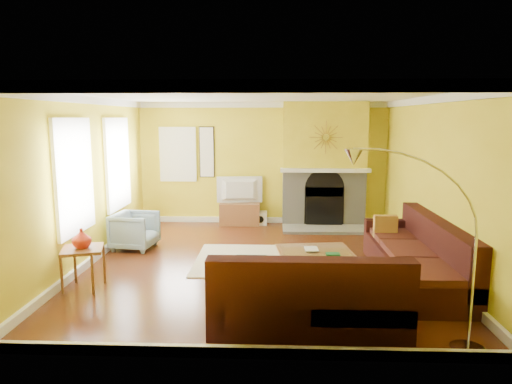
{
  "coord_description": "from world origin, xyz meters",
  "views": [
    {
      "loc": [
        0.24,
        -7.18,
        2.36
      ],
      "look_at": [
        -0.05,
        0.4,
        1.12
      ],
      "focal_mm": 32.0,
      "sensor_mm": 36.0,
      "label": 1
    }
  ],
  "objects_px": {
    "media_console": "(240,214)",
    "armchair": "(135,231)",
    "side_table": "(83,268)",
    "sectional_sofa": "(337,256)",
    "arc_lamp": "(417,255)",
    "coffee_table": "(316,266)"
  },
  "relations": [
    {
      "from": "media_console",
      "to": "side_table",
      "type": "height_order",
      "value": "side_table"
    },
    {
      "from": "coffee_table",
      "to": "arc_lamp",
      "type": "relative_size",
      "value": 0.52
    },
    {
      "from": "media_console",
      "to": "armchair",
      "type": "xyz_separation_m",
      "value": [
        -1.76,
        -1.97,
        0.09
      ]
    },
    {
      "from": "side_table",
      "to": "arc_lamp",
      "type": "xyz_separation_m",
      "value": [
        4.05,
        -1.6,
        0.74
      ]
    },
    {
      "from": "coffee_table",
      "to": "media_console",
      "type": "height_order",
      "value": "media_console"
    },
    {
      "from": "side_table",
      "to": "coffee_table",
      "type": "bearing_deg",
      "value": 7.8
    },
    {
      "from": "side_table",
      "to": "armchair",
      "type": "bearing_deg",
      "value": 86.43
    },
    {
      "from": "sectional_sofa",
      "to": "arc_lamp",
      "type": "height_order",
      "value": "arc_lamp"
    },
    {
      "from": "coffee_table",
      "to": "side_table",
      "type": "bearing_deg",
      "value": -172.2
    },
    {
      "from": "side_table",
      "to": "arc_lamp",
      "type": "height_order",
      "value": "arc_lamp"
    },
    {
      "from": "sectional_sofa",
      "to": "side_table",
      "type": "bearing_deg",
      "value": -176.46
    },
    {
      "from": "armchair",
      "to": "coffee_table",
      "type": "bearing_deg",
      "value": -107.99
    },
    {
      "from": "side_table",
      "to": "media_console",
      "type": "bearing_deg",
      "value": 64.46
    },
    {
      "from": "sectional_sofa",
      "to": "side_table",
      "type": "xyz_separation_m",
      "value": [
        -3.53,
        -0.22,
        -0.16
      ]
    },
    {
      "from": "media_console",
      "to": "arc_lamp",
      "type": "height_order",
      "value": "arc_lamp"
    },
    {
      "from": "coffee_table",
      "to": "armchair",
      "type": "xyz_separation_m",
      "value": [
        -3.14,
        1.53,
        0.12
      ]
    },
    {
      "from": "sectional_sofa",
      "to": "coffee_table",
      "type": "distance_m",
      "value": 0.42
    },
    {
      "from": "sectional_sofa",
      "to": "arc_lamp",
      "type": "distance_m",
      "value": 1.98
    },
    {
      "from": "armchair",
      "to": "side_table",
      "type": "xyz_separation_m",
      "value": [
        -0.12,
        -1.98,
        -0.04
      ]
    },
    {
      "from": "media_console",
      "to": "side_table",
      "type": "relative_size",
      "value": 1.51
    },
    {
      "from": "media_console",
      "to": "armchair",
      "type": "distance_m",
      "value": 2.65
    },
    {
      "from": "armchair",
      "to": "side_table",
      "type": "bearing_deg",
      "value": -175.56
    }
  ]
}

